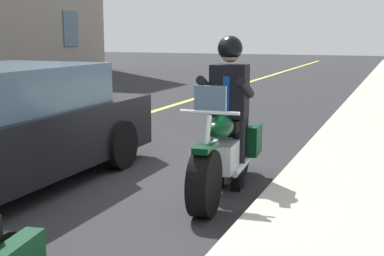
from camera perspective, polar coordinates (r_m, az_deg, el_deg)
ground_plane at (r=6.48m, az=-9.14°, el=-5.59°), size 80.00×80.00×0.00m
motorcycle_main at (r=5.84m, az=3.63°, el=-2.68°), size 2.22×0.72×1.26m
rider_main at (r=5.92m, az=4.09°, el=3.24°), size 0.66×0.59×1.74m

